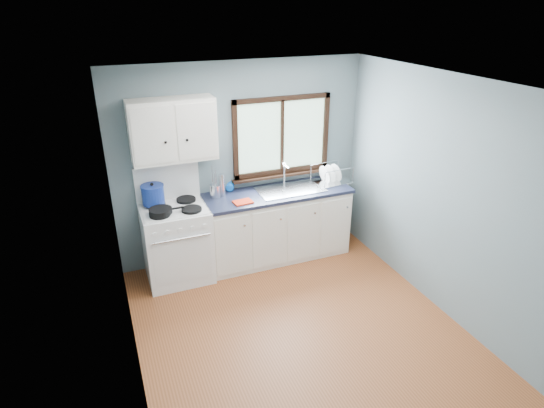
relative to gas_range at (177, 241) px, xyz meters
name	(u,v)px	position (x,y,z in m)	size (l,w,h in m)	color
floor	(300,331)	(0.95, -1.47, -0.50)	(3.20, 3.60, 0.02)	brown
ceiling	(308,83)	(0.95, -1.47, 2.02)	(3.20, 3.60, 0.02)	white
wall_back	(242,163)	(0.95, 0.34, 0.76)	(3.20, 0.02, 2.50)	slate
wall_front	(436,351)	(0.95, -3.28, 0.76)	(3.20, 0.02, 2.50)	slate
wall_left	(122,256)	(-0.66, -1.47, 0.76)	(0.02, 3.60, 2.50)	slate
wall_right	(443,197)	(2.56, -1.47, 0.76)	(0.02, 3.60, 2.50)	slate
gas_range	(177,241)	(0.00, 0.00, 0.00)	(0.76, 0.69, 1.36)	white
base_cabinets	(277,228)	(1.31, 0.02, -0.08)	(1.85, 0.60, 0.88)	white
countertop	(277,193)	(1.31, 0.02, 0.41)	(1.89, 0.64, 0.04)	black
sink	(290,194)	(1.49, 0.02, 0.37)	(0.84, 0.46, 0.44)	silver
window	(282,142)	(1.48, 0.30, 0.98)	(1.36, 0.10, 1.03)	#9EC6A8
upper_cabinets	(173,130)	(0.10, 0.15, 1.31)	(0.95, 0.35, 0.70)	white
skillet	(161,211)	(-0.16, -0.15, 0.49)	(0.39, 0.26, 0.05)	black
stockpot	(153,194)	(-0.20, 0.13, 0.58)	(0.30, 0.30, 0.26)	navy
utensil_crock	(215,191)	(0.54, 0.14, 0.51)	(0.14, 0.14, 0.41)	silver
thermos	(222,185)	(0.63, 0.14, 0.57)	(0.07, 0.07, 0.29)	silver
soap_bottle	(229,182)	(0.74, 0.23, 0.56)	(0.10, 0.10, 0.27)	blue
dish_towel	(243,202)	(0.80, -0.14, 0.43)	(0.22, 0.16, 0.02)	red
dish_rack	(331,178)	(2.09, 0.06, 0.49)	(0.50, 0.40, 0.24)	silver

